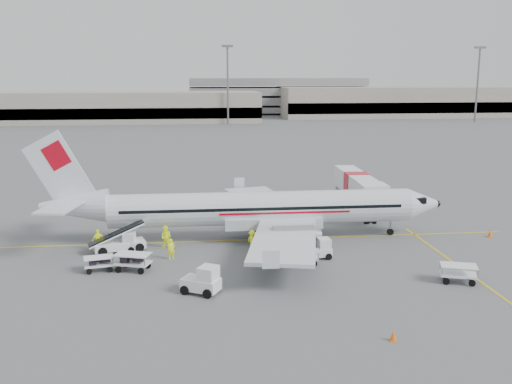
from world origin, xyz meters
TOP-DOWN VIEW (x-y plane):
  - ground at (0.00, 0.00)m, footprint 360.00×360.00m
  - stripe_lead at (0.00, 0.00)m, footprint 44.00×0.20m
  - stripe_cross at (14.00, -8.00)m, footprint 0.20×20.00m
  - terminal_west at (-40.00, 130.00)m, footprint 110.00×22.00m
  - terminal_east at (70.00, 145.00)m, footprint 90.00×26.00m
  - parking_garage at (25.00, 160.00)m, footprint 62.00×24.00m
  - treeline at (0.00, 175.00)m, footprint 300.00×3.00m
  - mast_center at (5.00, 118.00)m, footprint 3.20×1.20m
  - mast_east at (80.00, 118.00)m, footprint 3.20×1.20m
  - aircraft at (0.28, 0.16)m, footprint 34.31×26.98m
  - jet_bridge at (11.40, 9.63)m, footprint 3.28×15.25m
  - belt_loader at (-11.56, -2.00)m, footprint 5.72×3.48m
  - tug_fore at (3.99, -5.57)m, footprint 2.12×1.33m
  - tug_mid at (-5.19, -11.81)m, footprint 2.78×2.37m
  - tug_aft at (-11.20, -2.00)m, footprint 2.07×1.29m
  - cart_loaded_a at (-10.01, -6.90)m, footprint 2.80×2.15m
  - cart_loaded_b at (-12.45, -6.72)m, footprint 2.29×1.63m
  - cart_empty_a at (2.72, -6.78)m, footprint 2.29×1.62m
  - cart_empty_b at (12.40, -11.85)m, footprint 2.72×2.10m
  - cone_nose at (20.34, -1.44)m, footprint 0.41×0.41m
  - cone_port at (-1.23, 9.29)m, footprint 0.34×0.34m
  - cone_stbd at (4.93, -19.85)m, footprint 0.39×0.39m
  - crew_a at (-7.33, -4.51)m, footprint 0.70×0.62m
  - crew_b at (-7.83, -1.50)m, footprint 1.13×1.05m
  - crew_c at (-0.84, -2.71)m, footprint 1.09×1.18m
  - crew_d at (-13.29, -1.52)m, footprint 1.09×0.90m

SIDE VIEW (x-z plane):
  - ground at x=0.00m, z-range 0.00..0.00m
  - stripe_lead at x=0.00m, z-range 0.00..0.01m
  - stripe_cross at x=14.00m, z-range 0.00..0.01m
  - cone_port at x=-1.23m, z-range 0.00..0.56m
  - cone_stbd at x=4.93m, z-range 0.00..0.63m
  - cone_nose at x=20.34m, z-range 0.00..0.67m
  - cart_empty_a at x=2.72m, z-range 0.00..1.09m
  - cart_loaded_b at x=-12.45m, z-range 0.00..1.09m
  - cart_empty_b at x=12.40m, z-range 0.00..1.25m
  - cart_loaded_a at x=-10.01m, z-range 0.00..1.29m
  - tug_aft at x=-11.20m, z-range 0.00..1.53m
  - tug_fore at x=3.99m, z-range 0.00..1.57m
  - crew_c at x=-0.84m, z-range 0.00..1.60m
  - crew_a at x=-7.33m, z-range 0.00..1.62m
  - crew_d at x=-13.29m, z-range 0.00..1.74m
  - crew_b at x=-7.83m, z-range 0.00..1.85m
  - tug_mid at x=-5.19m, z-range 0.00..1.87m
  - belt_loader at x=-11.56m, z-range 0.00..2.91m
  - jet_bridge at x=11.40m, z-range 0.00..3.98m
  - treeline at x=0.00m, z-range 0.00..6.00m
  - terminal_west at x=-40.00m, z-range 0.00..9.00m
  - aircraft at x=0.28m, z-range 0.00..9.41m
  - terminal_east at x=70.00m, z-range 0.00..10.00m
  - parking_garage at x=25.00m, z-range 0.00..14.00m
  - mast_center at x=5.00m, z-range 0.00..22.00m
  - mast_east at x=80.00m, z-range 0.00..22.00m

